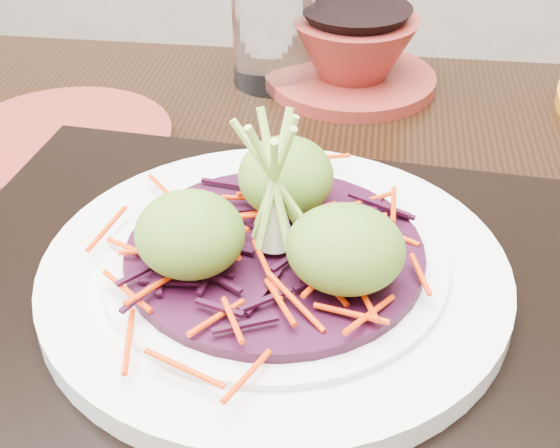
# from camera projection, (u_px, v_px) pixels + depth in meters

# --- Properties ---
(dining_table) EXTENTS (1.16, 0.79, 0.71)m
(dining_table) POSITION_uv_depth(u_px,v_px,m) (320.00, 378.00, 0.57)
(dining_table) COLOR black
(dining_table) RESTS_ON ground
(placemat) EXTENTS (0.52, 0.42, 0.00)m
(placemat) POSITION_uv_depth(u_px,v_px,m) (275.00, 310.00, 0.49)
(placemat) COLOR gray
(placemat) RESTS_ON dining_table
(serving_tray) EXTENTS (0.45, 0.35, 0.02)m
(serving_tray) POSITION_uv_depth(u_px,v_px,m) (275.00, 296.00, 0.48)
(serving_tray) COLOR black
(serving_tray) RESTS_ON placemat
(white_plate) EXTENTS (0.28, 0.28, 0.02)m
(white_plate) POSITION_uv_depth(u_px,v_px,m) (275.00, 271.00, 0.47)
(white_plate) COLOR white
(white_plate) RESTS_ON serving_tray
(cabbage_bed) EXTENTS (0.18, 0.18, 0.01)m
(cabbage_bed) POSITION_uv_depth(u_px,v_px,m) (275.00, 252.00, 0.46)
(cabbage_bed) COLOR #2F091E
(cabbage_bed) RESTS_ON white_plate
(carrot_julienne) EXTENTS (0.22, 0.22, 0.01)m
(carrot_julienne) POSITION_uv_depth(u_px,v_px,m) (275.00, 241.00, 0.45)
(carrot_julienne) COLOR #ED3304
(carrot_julienne) RESTS_ON cabbage_bed
(guacamole_scoops) EXTENTS (0.15, 0.14, 0.05)m
(guacamole_scoops) POSITION_uv_depth(u_px,v_px,m) (274.00, 218.00, 0.44)
(guacamole_scoops) COLOR #527422
(guacamole_scoops) RESTS_ON cabbage_bed
(scallion_garnish) EXTENTS (0.06, 0.06, 0.10)m
(scallion_garnish) POSITION_uv_depth(u_px,v_px,m) (274.00, 186.00, 0.43)
(scallion_garnish) COLOR #9EC950
(scallion_garnish) RESTS_ON cabbage_bed
(terracotta_side_plate) EXTENTS (0.23, 0.23, 0.01)m
(terracotta_side_plate) POSITION_uv_depth(u_px,v_px,m) (65.00, 139.00, 0.66)
(terracotta_side_plate) COLOR maroon
(terracotta_side_plate) RESTS_ON dining_table
(water_glass) EXTENTS (0.10, 0.10, 0.11)m
(water_glass) POSITION_uv_depth(u_px,v_px,m) (274.00, 26.00, 0.73)
(water_glass) COLOR white
(water_glass) RESTS_ON dining_table
(terracotta_bowl_set) EXTENTS (0.19, 0.19, 0.07)m
(terracotta_bowl_set) POSITION_uv_depth(u_px,v_px,m) (353.00, 56.00, 0.74)
(terracotta_bowl_set) COLOR maroon
(terracotta_bowl_set) RESTS_ON dining_table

